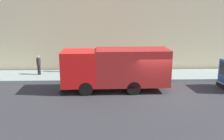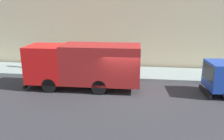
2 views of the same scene
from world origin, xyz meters
TOP-DOWN VIEW (x-y plane):
  - ground at (0.00, 0.00)m, footprint 80.00×80.00m
  - sidewalk at (4.80, 0.00)m, footprint 3.61×30.00m
  - building_facade at (7.11, 0.00)m, footprint 0.50×30.00m
  - large_utility_truck at (0.89, 2.74)m, footprint 2.53×7.72m
  - pedestrian_walking at (5.51, 4.75)m, footprint 0.49×0.49m
  - pedestrian_standing at (5.90, 7.27)m, footprint 0.51×0.51m
  - pedestrian_third at (4.95, 9.27)m, footprint 0.44×0.44m
  - street_sign_post at (3.30, 0.94)m, footprint 0.44×0.08m

SIDE VIEW (x-z plane):
  - ground at x=0.00m, z-range 0.00..0.00m
  - sidewalk at x=4.80m, z-range 0.00..0.17m
  - pedestrian_walking at x=5.51m, z-range 0.22..1.86m
  - pedestrian_third at x=4.95m, z-range 0.21..1.89m
  - pedestrian_standing at x=5.90m, z-range 0.21..2.02m
  - street_sign_post at x=3.30m, z-range 0.39..2.63m
  - large_utility_truck at x=0.89m, z-range 0.19..3.23m
  - building_facade at x=7.11m, z-range 0.00..10.44m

